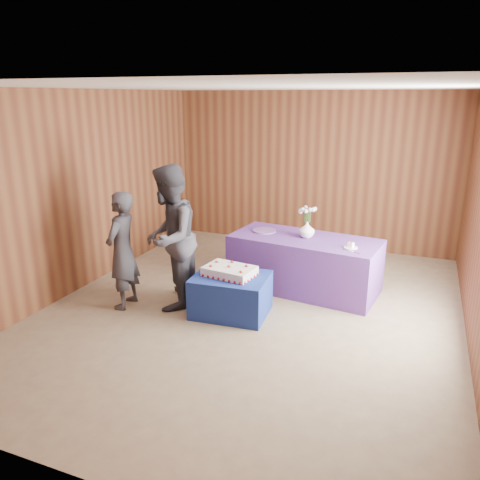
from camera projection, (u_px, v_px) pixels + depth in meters
The scene contains 13 objects.
ground at pixel (251, 310), 5.93m from camera, with size 6.00×6.00×0.00m, color gray.
room_shell at pixel (252, 169), 5.40m from camera, with size 5.04×6.04×2.72m.
cake_table at pixel (231, 295), 5.78m from camera, with size 0.90×0.70×0.50m, color navy.
serving_table at pixel (304, 264), 6.49m from camera, with size 2.00×0.90×0.75m, color #583086.
sheet_cake at pixel (230, 271), 5.72m from camera, with size 0.68×0.51×0.14m.
vase at pixel (307, 230), 6.38m from camera, with size 0.21×0.21×0.22m, color white.
flower_spray at pixel (308, 210), 6.29m from camera, with size 0.25×0.25×0.19m.
platter at pixel (264, 231), 6.68m from camera, with size 0.34×0.34×0.02m, color #764F9F.
plate at pixel (351, 247), 5.96m from camera, with size 0.18×0.18×0.01m, color silver.
cake_slice at pixel (351, 245), 5.95m from camera, with size 0.08×0.08×0.08m.
knife at pixel (351, 251), 5.83m from camera, with size 0.26×0.02×0.00m, color silver.
guest_left at pixel (122, 251), 5.85m from camera, with size 0.55×0.36×1.50m, color #34333D.
guest_right at pixel (170, 238), 5.83m from camera, with size 0.89×0.69×1.82m, color #35343E.
Camera 1 is at (1.86, -5.07, 2.61)m, focal length 35.00 mm.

